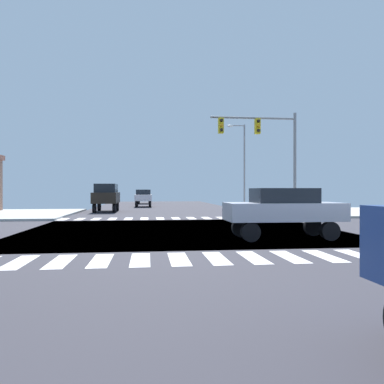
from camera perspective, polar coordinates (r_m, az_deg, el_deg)
name	(u,v)px	position (r m, az deg, el deg)	size (l,w,h in m)	color
ground	(182,231)	(17.48, -1.47, -5.74)	(90.00, 90.00, 0.05)	#36343B
sidewalk_corner_ne	(330,212)	(32.78, 19.77, -2.79)	(12.00, 12.00, 0.14)	#B2ADA3
crosswalk_near	(198,258)	(10.26, 0.86, -9.83)	(13.50, 2.00, 0.01)	silver
crosswalk_far	(168,218)	(24.71, -3.58, -3.92)	(13.50, 2.00, 0.01)	silver
traffic_signal_mast	(264,140)	(26.11, 10.58, 7.56)	(5.83, 0.55, 6.99)	gray
street_lamp	(242,159)	(37.25, 7.42, 4.93)	(1.78, 0.32, 8.10)	gray
suv_crossing_1	(106,195)	(33.20, -12.58, -0.46)	(1.96, 4.60, 2.34)	black
sedan_trailing_3	(144,195)	(52.02, -7.13, -0.51)	(1.80, 4.30, 1.88)	black
sedan_middle_4	(284,209)	(14.72, 13.42, -2.42)	(4.30, 1.80, 1.88)	black
sedan_outer_5	(143,197)	(42.37, -7.23, -0.68)	(1.80, 4.30, 1.88)	black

